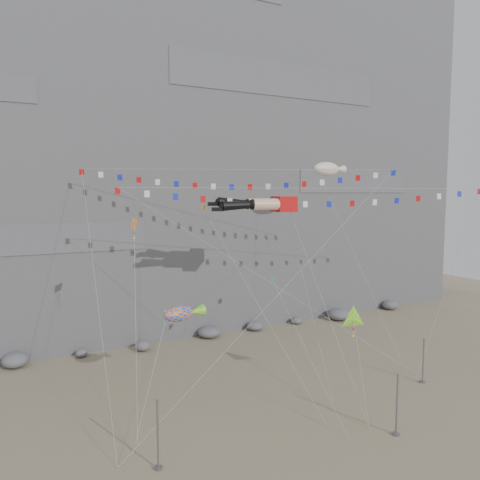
% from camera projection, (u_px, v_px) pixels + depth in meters
% --- Properties ---
extents(ground, '(120.00, 120.00, 0.00)m').
position_uv_depth(ground, '(293.00, 393.00, 38.37)').
color(ground, '#85735C').
rests_on(ground, ground).
extents(cliff, '(80.00, 28.00, 50.00)m').
position_uv_depth(cliff, '(164.00, 131.00, 64.13)').
color(cliff, slate).
rests_on(cliff, ground).
extents(talus_boulders, '(60.00, 3.00, 1.20)m').
position_uv_depth(talus_boulders, '(209.00, 332.00, 53.30)').
color(talus_boulders, slate).
rests_on(talus_boulders, ground).
extents(anchor_pole_left, '(0.12, 0.12, 4.30)m').
position_uv_depth(anchor_pole_left, '(158.00, 435.00, 27.60)').
color(anchor_pole_left, slate).
rests_on(anchor_pole_left, ground).
extents(anchor_pole_center, '(0.12, 0.12, 4.31)m').
position_uv_depth(anchor_pole_center, '(397.00, 405.00, 31.54)').
color(anchor_pole_center, slate).
rests_on(anchor_pole_center, ground).
extents(anchor_pole_right, '(0.12, 0.12, 3.97)m').
position_uv_depth(anchor_pole_right, '(423.00, 360.00, 40.40)').
color(anchor_pole_right, slate).
rests_on(anchor_pole_right, ground).
extents(legs_kite, '(8.01, 14.69, 19.79)m').
position_uv_depth(legs_kite, '(262.00, 204.00, 41.83)').
color(legs_kite, red).
rests_on(legs_kite, ground).
extents(flag_banner_upper, '(29.13, 19.52, 27.54)m').
position_uv_depth(flag_banner_upper, '(241.00, 170.00, 44.81)').
color(flag_banner_upper, red).
rests_on(flag_banner_upper, ground).
extents(flag_banner_lower, '(34.76, 10.25, 19.48)m').
position_uv_depth(flag_banner_lower, '(318.00, 188.00, 42.96)').
color(flag_banner_lower, red).
rests_on(flag_banner_lower, ground).
extents(harlequin_kite, '(2.92, 8.11, 15.89)m').
position_uv_depth(harlequin_kite, '(134.00, 225.00, 35.16)').
color(harlequin_kite, '#F81B30').
rests_on(harlequin_kite, ground).
extents(fish_windsock, '(6.88, 5.73, 9.94)m').
position_uv_depth(fish_windsock, '(179.00, 314.00, 35.00)').
color(fish_windsock, orange).
rests_on(fish_windsock, ground).
extents(delta_kite, '(3.43, 4.88, 8.37)m').
position_uv_depth(delta_kite, '(354.00, 320.00, 36.76)').
color(delta_kite, yellow).
rests_on(delta_kite, ground).
extents(blimp_windsock, '(4.57, 11.99, 21.85)m').
position_uv_depth(blimp_windsock, '(327.00, 169.00, 49.74)').
color(blimp_windsock, beige).
rests_on(blimp_windsock, ground).
extents(small_kite_a, '(4.42, 13.71, 20.31)m').
position_uv_depth(small_kite_a, '(205.00, 211.00, 41.20)').
color(small_kite_a, orange).
rests_on(small_kite_a, ground).
extents(small_kite_b, '(4.94, 11.62, 15.11)m').
position_uv_depth(small_kite_b, '(300.00, 265.00, 45.50)').
color(small_kite_b, purple).
rests_on(small_kite_b, ground).
extents(small_kite_c, '(1.47, 11.83, 14.36)m').
position_uv_depth(small_kite_c, '(273.00, 282.00, 40.31)').
color(small_kite_c, green).
rests_on(small_kite_c, ground).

